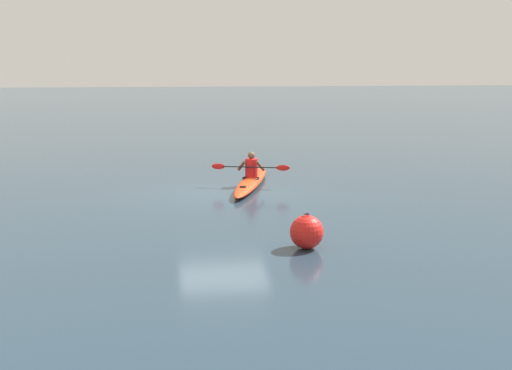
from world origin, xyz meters
TOP-DOWN VIEW (x-y plane):
  - ground_plane at (0.00, 0.00)m, footprint 160.00×160.00m
  - kayak at (-0.92, -0.98)m, footprint 1.89×4.84m
  - kayaker at (-0.92, -1.01)m, footprint 2.25×0.71m
  - mooring_buoy_white_far at (-1.19, 5.70)m, footprint 0.67×0.67m

SIDE VIEW (x-z plane):
  - ground_plane at x=0.00m, z-range 0.00..0.00m
  - kayak at x=-0.92m, z-range 0.00..0.27m
  - mooring_buoy_white_far at x=-1.19m, z-range -0.02..0.69m
  - kayaker at x=-0.92m, z-range 0.21..0.96m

